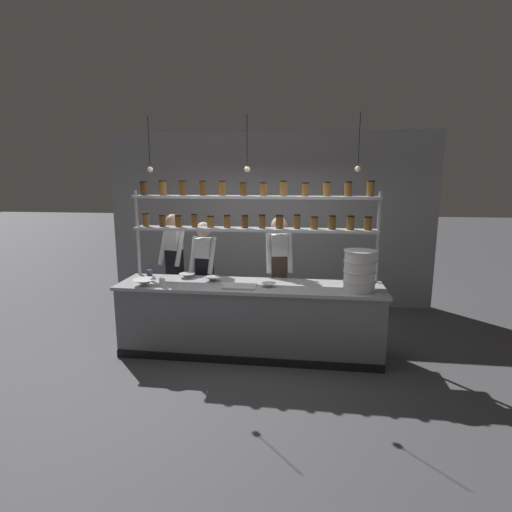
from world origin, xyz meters
TOP-DOWN VIEW (x-y plane):
  - ground_plane at (0.00, 0.00)m, footprint 40.00×40.00m
  - back_wall at (0.00, 2.24)m, footprint 5.77×0.12m
  - prep_counter at (0.00, -0.00)m, footprint 3.37×0.76m
  - spice_shelf_unit at (0.02, 0.33)m, footprint 3.26×0.28m
  - chef_left at (-1.27, 0.83)m, footprint 0.41×0.34m
  - chef_center at (-0.74, 0.59)m, footprint 0.39×0.31m
  - chef_right at (0.33, 0.58)m, footprint 0.40×0.33m
  - container_stack at (1.34, -0.11)m, footprint 0.39×0.39m
  - cutting_board at (-0.10, -0.16)m, footprint 0.40×0.26m
  - prep_bowl_near_left at (-0.50, 0.10)m, footprint 0.21×0.21m
  - prep_bowl_center_front at (-1.31, -0.22)m, footprint 0.29×0.29m
  - prep_bowl_center_back at (-0.89, 0.23)m, footprint 0.21×0.21m
  - prep_bowl_near_right at (0.26, -0.08)m, footprint 0.18×0.18m
  - serving_cup_front at (-1.06, -0.24)m, footprint 0.07×0.07m
  - serving_cup_by_board at (-1.44, 0.28)m, footprint 0.08×0.08m
  - pendant_light_row at (0.00, 0.00)m, footprint 2.59×0.07m

SIDE VIEW (x-z plane):
  - ground_plane at x=0.00m, z-range 0.00..0.00m
  - prep_counter at x=0.00m, z-range 0.00..0.92m
  - cutting_board at x=-0.10m, z-range 0.92..0.94m
  - chef_center at x=-0.74m, z-range 0.12..1.76m
  - prep_bowl_near_right at x=0.26m, z-range 0.92..0.97m
  - prep_bowl_near_left at x=-0.50m, z-range 0.92..0.98m
  - prep_bowl_center_back at x=-0.89m, z-range 0.92..0.98m
  - prep_bowl_center_front at x=-1.31m, z-range 0.92..1.00m
  - serving_cup_by_board at x=-1.44m, z-range 0.92..1.00m
  - serving_cup_front at x=-1.06m, z-range 0.92..1.03m
  - chef_left at x=-1.27m, z-range 0.14..1.86m
  - chef_right at x=0.33m, z-range 0.14..1.87m
  - container_stack at x=1.34m, z-range 0.92..1.41m
  - back_wall at x=0.00m, z-range 0.00..3.04m
  - spice_shelf_unit at x=0.02m, z-range 0.66..2.89m
  - pendant_light_row at x=0.00m, z-range 2.05..2.72m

